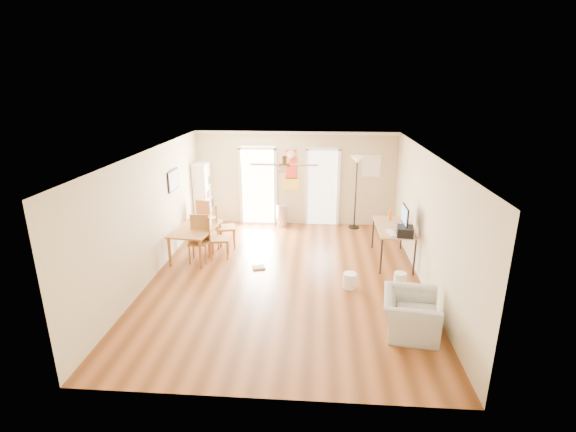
# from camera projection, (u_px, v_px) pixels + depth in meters

# --- Properties ---
(floor) EXTENTS (7.00, 7.00, 0.00)m
(floor) POSITION_uv_depth(u_px,v_px,m) (286.00, 277.00, 8.73)
(floor) COLOR brown
(floor) RESTS_ON ground
(ceiling) EXTENTS (5.50, 7.00, 0.00)m
(ceiling) POSITION_uv_depth(u_px,v_px,m) (286.00, 153.00, 7.93)
(ceiling) COLOR silver
(ceiling) RESTS_ON floor
(wall_back) EXTENTS (5.50, 0.04, 2.60)m
(wall_back) POSITION_uv_depth(u_px,v_px,m) (296.00, 179.00, 11.65)
(wall_back) COLOR beige
(wall_back) RESTS_ON floor
(wall_front) EXTENTS (5.50, 0.04, 2.60)m
(wall_front) POSITION_uv_depth(u_px,v_px,m) (263.00, 310.00, 5.01)
(wall_front) COLOR beige
(wall_front) RESTS_ON floor
(wall_left) EXTENTS (0.04, 7.00, 2.60)m
(wall_left) POSITION_uv_depth(u_px,v_px,m) (151.00, 215.00, 8.52)
(wall_left) COLOR beige
(wall_left) RESTS_ON floor
(wall_right) EXTENTS (0.04, 7.00, 2.60)m
(wall_right) POSITION_uv_depth(u_px,v_px,m) (427.00, 221.00, 8.14)
(wall_right) COLOR beige
(wall_right) RESTS_ON floor
(crown_molding) EXTENTS (5.50, 7.00, 0.08)m
(crown_molding) POSITION_uv_depth(u_px,v_px,m) (286.00, 155.00, 7.94)
(crown_molding) COLOR white
(crown_molding) RESTS_ON wall_back
(kitchen_doorway) EXTENTS (0.90, 0.10, 2.10)m
(kitchen_doorway) POSITION_uv_depth(u_px,v_px,m) (258.00, 187.00, 11.78)
(kitchen_doorway) COLOR white
(kitchen_doorway) RESTS_ON wall_back
(bathroom_doorway) EXTENTS (0.80, 0.10, 2.10)m
(bathroom_doorway) POSITION_uv_depth(u_px,v_px,m) (322.00, 188.00, 11.66)
(bathroom_doorway) COLOR white
(bathroom_doorway) RESTS_ON wall_back
(wall_decal) EXTENTS (0.46, 0.03, 1.10)m
(wall_decal) POSITION_uv_depth(u_px,v_px,m) (291.00, 170.00, 11.56)
(wall_decal) COLOR red
(wall_decal) RESTS_ON wall_back
(ac_grille) EXTENTS (0.50, 0.04, 0.60)m
(ac_grille) POSITION_uv_depth(u_px,v_px,m) (371.00, 166.00, 11.36)
(ac_grille) COLOR white
(ac_grille) RESTS_ON wall_back
(framed_poster) EXTENTS (0.04, 0.66, 0.48)m
(framed_poster) POSITION_uv_depth(u_px,v_px,m) (173.00, 180.00, 9.72)
(framed_poster) COLOR black
(framed_poster) RESTS_ON wall_left
(ceiling_fan) EXTENTS (1.24, 1.24, 0.20)m
(ceiling_fan) POSITION_uv_depth(u_px,v_px,m) (284.00, 165.00, 7.70)
(ceiling_fan) COLOR #593819
(ceiling_fan) RESTS_ON ceiling
(bookshelf) EXTENTS (0.57, 0.86, 1.77)m
(bookshelf) POSITION_uv_depth(u_px,v_px,m) (203.00, 194.00, 11.69)
(bookshelf) COLOR white
(bookshelf) RESTS_ON floor
(dining_table) EXTENTS (0.99, 1.48, 0.70)m
(dining_table) POSITION_uv_depth(u_px,v_px,m) (196.00, 242.00, 9.70)
(dining_table) COLOR #945A2F
(dining_table) RESTS_ON floor
(dining_chair_right_a) EXTENTS (0.54, 0.54, 1.09)m
(dining_chair_right_a) POSITION_uv_depth(u_px,v_px,m) (226.00, 225.00, 10.21)
(dining_chair_right_a) COLOR olive
(dining_chair_right_a) RESTS_ON floor
(dining_chair_right_b) EXTENTS (0.47, 0.47, 1.01)m
(dining_chair_right_b) POSITION_uv_depth(u_px,v_px,m) (219.00, 237.00, 9.58)
(dining_chair_right_b) COLOR olive
(dining_chair_right_b) RESTS_ON floor
(dining_chair_near) EXTENTS (0.45, 0.45, 1.03)m
(dining_chair_near) POSITION_uv_depth(u_px,v_px,m) (199.00, 240.00, 9.37)
(dining_chair_near) COLOR olive
(dining_chair_near) RESTS_ON floor
(dining_chair_far) EXTENTS (0.44, 0.44, 0.94)m
(dining_chair_far) POSITION_uv_depth(u_px,v_px,m) (206.00, 216.00, 11.13)
(dining_chair_far) COLOR #A45D35
(dining_chair_far) RESTS_ON floor
(trash_can) EXTENTS (0.34, 0.34, 0.61)m
(trash_can) POSITION_uv_depth(u_px,v_px,m) (282.00, 215.00, 11.73)
(trash_can) COLOR silver
(trash_can) RESTS_ON floor
(torchiere_lamp) EXTENTS (0.42, 0.42, 2.01)m
(torchiere_lamp) POSITION_uv_depth(u_px,v_px,m) (356.00, 193.00, 11.36)
(torchiere_lamp) COLOR black
(torchiere_lamp) RESTS_ON floor
(computer_desk) EXTENTS (0.76, 1.53, 0.82)m
(computer_desk) POSITION_uv_depth(u_px,v_px,m) (392.00, 244.00, 9.43)
(computer_desk) COLOR tan
(computer_desk) RESTS_ON floor
(imac) EXTENTS (0.23, 0.62, 0.57)m
(imac) POSITION_uv_depth(u_px,v_px,m) (405.00, 219.00, 8.88)
(imac) COLOR black
(imac) RESTS_ON computer_desk
(keyboard) EXTENTS (0.18, 0.43, 0.02)m
(keyboard) POSITION_uv_depth(u_px,v_px,m) (391.00, 233.00, 8.89)
(keyboard) COLOR silver
(keyboard) RESTS_ON computer_desk
(printer) EXTENTS (0.38, 0.42, 0.20)m
(printer) POSITION_uv_depth(u_px,v_px,m) (405.00, 231.00, 8.73)
(printer) COLOR black
(printer) RESTS_ON computer_desk
(orange_bottle) EXTENTS (0.09, 0.09, 0.25)m
(orange_bottle) POSITION_uv_depth(u_px,v_px,m) (390.00, 215.00, 9.68)
(orange_bottle) COLOR orange
(orange_bottle) RESTS_ON computer_desk
(wastebasket_a) EXTENTS (0.31, 0.31, 0.31)m
(wastebasket_a) POSITION_uv_depth(u_px,v_px,m) (350.00, 281.00, 8.26)
(wastebasket_a) COLOR white
(wastebasket_a) RESTS_ON floor
(wastebasket_b) EXTENTS (0.26, 0.26, 0.28)m
(wastebasket_b) POSITION_uv_depth(u_px,v_px,m) (400.00, 279.00, 8.33)
(wastebasket_b) COLOR silver
(wastebasket_b) RESTS_ON floor
(floor_cloth) EXTENTS (0.32, 0.28, 0.04)m
(floor_cloth) POSITION_uv_depth(u_px,v_px,m) (259.00, 267.00, 9.16)
(floor_cloth) COLOR #A9A9A3
(floor_cloth) RESTS_ON floor
(armchair) EXTENTS (1.01, 1.11, 0.64)m
(armchair) POSITION_uv_depth(u_px,v_px,m) (410.00, 314.00, 6.76)
(armchair) COLOR #A7A7A1
(armchair) RESTS_ON floor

